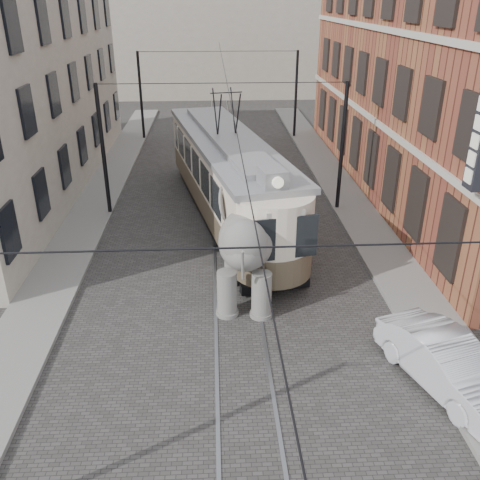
{
  "coord_description": "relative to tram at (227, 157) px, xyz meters",
  "views": [
    {
      "loc": [
        -0.68,
        -16.85,
        9.33
      ],
      "look_at": [
        0.13,
        -1.6,
        2.1
      ],
      "focal_mm": 38.7,
      "sensor_mm": 36.0,
      "label": 1
    }
  ],
  "objects": [
    {
      "name": "tram_rails",
      "position": [
        0.09,
        -5.38,
        -2.84
      ],
      "size": [
        1.54,
        80.0,
        0.02
      ],
      "primitive_type": null,
      "color": "slate",
      "rests_on": "ground"
    },
    {
      "name": "catenary",
      "position": [
        -0.11,
        -0.38,
        0.15
      ],
      "size": [
        11.0,
        30.2,
        6.0
      ],
      "primitive_type": null,
      "color": "black",
      "rests_on": "ground"
    },
    {
      "name": "stucco_building",
      "position": [
        -10.91,
        4.62,
        2.15
      ],
      "size": [
        7.0,
        24.0,
        10.0
      ],
      "primitive_type": "cube",
      "color": "#9E9283",
      "rests_on": "ground"
    },
    {
      "name": "distant_block",
      "position": [
        0.09,
        34.62,
        4.15
      ],
      "size": [
        28.0,
        10.0,
        14.0
      ],
      "primitive_type": "cube",
      "color": "#9E9283",
      "rests_on": "ground"
    },
    {
      "name": "elephant",
      "position": [
        0.42,
        -7.12,
        -1.14
      ],
      "size": [
        3.8,
        5.96,
        3.43
      ],
      "primitive_type": null,
      "rotation": [
        0.0,
        0.0,
        -0.13
      ],
      "color": "slate",
      "rests_on": "ground"
    },
    {
      "name": "parked_car",
      "position": [
        5.33,
        -11.8,
        -2.15
      ],
      "size": [
        2.83,
        4.54,
        1.41
      ],
      "primitive_type": "imported",
      "rotation": [
        0.0,
        0.0,
        0.33
      ],
      "color": "#BCBCC1",
      "rests_on": "ground"
    },
    {
      "name": "brick_building",
      "position": [
        11.09,
        3.62,
        3.15
      ],
      "size": [
        8.0,
        26.0,
        12.0
      ],
      "primitive_type": "cube",
      "color": "brown",
      "rests_on": "ground"
    },
    {
      "name": "sidewalk_right",
      "position": [
        6.09,
        -5.38,
        -2.78
      ],
      "size": [
        2.0,
        60.0,
        0.15
      ],
      "primitive_type": "cube",
      "color": "slate",
      "rests_on": "ground"
    },
    {
      "name": "ground",
      "position": [
        0.09,
        -5.38,
        -2.85
      ],
      "size": [
        120.0,
        120.0,
        0.0
      ],
      "primitive_type": "plane",
      "color": "#3E3B39"
    },
    {
      "name": "sidewalk_left",
      "position": [
        -6.41,
        -5.38,
        -2.78
      ],
      "size": [
        2.0,
        60.0,
        0.15
      ],
      "primitive_type": "cube",
      "color": "slate",
      "rests_on": "ground"
    },
    {
      "name": "tram",
      "position": [
        0.0,
        0.0,
        0.0
      ],
      "size": [
        5.84,
        14.68,
        5.71
      ],
      "primitive_type": null,
      "rotation": [
        0.0,
        0.0,
        0.21
      ],
      "color": "beige",
      "rests_on": "ground"
    }
  ]
}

